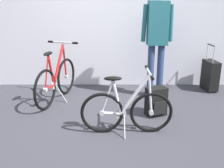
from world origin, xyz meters
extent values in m
plane|color=#38383F|center=(0.00, 0.00, 0.00)|extent=(6.87, 6.87, 0.00)
cube|color=silver|center=(0.00, 1.95, 1.33)|extent=(6.87, 0.10, 2.67)
torus|color=black|center=(0.60, 0.04, 0.27)|extent=(0.54, 0.05, 0.54)
cylinder|color=#B7B7BC|center=(0.60, 0.04, 0.27)|extent=(0.06, 0.05, 0.06)
torus|color=black|center=(-0.02, 0.02, 0.27)|extent=(0.54, 0.05, 0.54)
cylinder|color=#B7B7BC|center=(-0.02, 0.02, 0.27)|extent=(0.06, 0.05, 0.06)
cylinder|color=silver|center=(0.10, 0.02, 0.26)|extent=(0.24, 0.04, 0.05)
cylinder|color=silver|center=(0.38, 0.03, 0.50)|extent=(0.37, 0.05, 0.52)
cylinder|color=silver|center=(0.17, 0.03, 0.47)|extent=(0.13, 0.04, 0.45)
cylinder|color=silver|center=(0.10, 0.02, 0.26)|extent=(0.24, 0.03, 0.04)
cylinder|color=silver|center=(0.57, 0.04, 0.51)|extent=(0.08, 0.03, 0.48)
cylinder|color=silver|center=(0.05, 0.02, 0.48)|extent=(0.16, 0.03, 0.43)
ellipsoid|color=black|center=(0.12, 0.02, 0.72)|extent=(0.22, 0.10, 0.05)
cylinder|color=#B7B7BC|center=(0.55, 0.03, 0.77)|extent=(0.03, 0.03, 0.04)
cylinder|color=#B7B7BC|center=(0.55, 0.03, 0.79)|extent=(0.04, 0.44, 0.03)
cylinder|color=black|center=(0.55, -0.19, 0.79)|extent=(0.04, 0.09, 0.04)
cylinder|color=black|center=(0.54, 0.25, 0.79)|extent=(0.04, 0.09, 0.04)
cylinder|color=#B7B7BC|center=(0.22, 0.03, 0.25)|extent=(0.14, 0.02, 0.14)
cylinder|color=#B7B7BC|center=(0.26, -0.06, 0.12)|extent=(0.02, 0.19, 0.25)
torus|color=black|center=(-0.68, 1.44, 0.31)|extent=(0.22, 0.60, 0.62)
cylinder|color=#B7B7BC|center=(-0.68, 1.44, 0.31)|extent=(0.07, 0.07, 0.06)
torus|color=black|center=(-0.89, 0.76, 0.31)|extent=(0.22, 0.60, 0.62)
cylinder|color=#B7B7BC|center=(-0.89, 0.76, 0.31)|extent=(0.07, 0.07, 0.06)
cylinder|color=red|center=(-0.85, 0.89, 0.30)|extent=(0.11, 0.27, 0.05)
cylinder|color=red|center=(-0.75, 1.20, 0.58)|extent=(0.16, 0.41, 0.60)
cylinder|color=red|center=(-0.82, 0.96, 0.55)|extent=(0.08, 0.15, 0.52)
cylinder|color=red|center=(-0.85, 0.89, 0.30)|extent=(0.10, 0.27, 0.04)
cylinder|color=red|center=(-0.69, 1.41, 0.59)|extent=(0.05, 0.09, 0.56)
cylinder|color=red|center=(-0.86, 0.83, 0.56)|extent=(0.07, 0.18, 0.50)
ellipsoid|color=black|center=(-0.84, 0.91, 0.82)|extent=(0.15, 0.24, 0.05)
cylinder|color=#B7B7BC|center=(-0.70, 1.38, 0.88)|extent=(0.03, 0.03, 0.04)
cylinder|color=#B7B7BC|center=(-0.70, 1.38, 0.90)|extent=(0.43, 0.15, 0.03)
cylinder|color=black|center=(-0.49, 1.32, 0.90)|extent=(0.10, 0.06, 0.04)
cylinder|color=black|center=(-0.91, 1.45, 0.90)|extent=(0.10, 0.06, 0.04)
cylinder|color=#B7B7BC|center=(-0.81, 1.01, 0.29)|extent=(0.06, 0.14, 0.14)
cylinder|color=#B7B7BC|center=(-0.71, 1.04, 0.14)|extent=(0.19, 0.07, 0.29)
cylinder|color=navy|center=(0.91, 1.30, 0.44)|extent=(0.11, 0.11, 0.88)
cube|color=black|center=(0.91, 1.35, 0.04)|extent=(0.10, 0.24, 0.07)
cylinder|color=navy|center=(0.75, 1.29, 0.44)|extent=(0.11, 0.11, 0.88)
cube|color=black|center=(0.75, 1.34, 0.04)|extent=(0.10, 0.24, 0.07)
cube|color=#23606B|center=(0.83, 1.30, 1.22)|extent=(0.33, 0.21, 0.68)
cylinder|color=#23606B|center=(1.04, 1.32, 1.22)|extent=(0.11, 0.13, 0.58)
cylinder|color=#23606B|center=(0.62, 1.30, 1.22)|extent=(0.12, 0.13, 0.58)
cube|color=black|center=(1.85, 1.59, 0.28)|extent=(0.24, 0.38, 0.52)
cylinder|color=#B7B7BC|center=(1.83, 1.47, 0.68)|extent=(0.02, 0.02, 0.28)
cylinder|color=#B7B7BC|center=(1.79, 1.70, 0.68)|extent=(0.02, 0.02, 0.28)
cylinder|color=black|center=(1.81, 1.58, 0.82)|extent=(0.06, 0.23, 0.02)
cylinder|color=black|center=(1.93, 1.47, 0.02)|extent=(0.04, 0.03, 0.04)
cylinder|color=black|center=(1.89, 1.72, 0.02)|extent=(0.04, 0.03, 0.04)
cube|color=black|center=(0.74, 0.54, 0.21)|extent=(0.33, 0.27, 0.42)
cube|color=black|center=(0.78, 0.45, 0.15)|extent=(0.19, 0.10, 0.18)
camera|label=1|loc=(0.11, -3.10, 1.71)|focal=44.29mm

